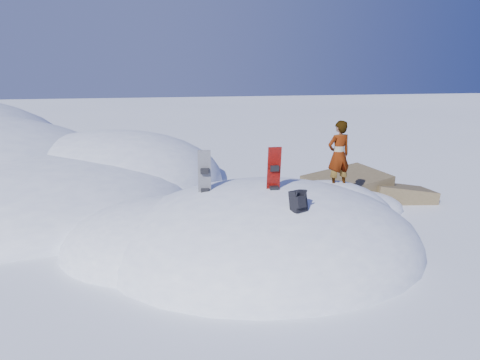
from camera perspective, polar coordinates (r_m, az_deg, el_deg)
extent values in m
plane|color=white|center=(10.48, 3.13, -8.45)|extent=(120.00, 120.00, 0.00)
ellipsoid|color=white|center=(10.48, 3.13, -8.45)|extent=(7.00, 6.00, 3.00)
ellipsoid|color=white|center=(10.66, -9.34, -8.22)|extent=(4.40, 4.00, 2.20)
ellipsoid|color=white|center=(11.78, 10.46, -6.16)|extent=(3.60, 3.20, 2.50)
ellipsoid|color=white|center=(15.16, -25.18, -2.83)|extent=(10.00, 9.00, 2.80)
ellipsoid|color=white|center=(17.27, -15.45, -0.19)|extent=(8.00, 8.00, 3.60)
ellipsoid|color=white|center=(14.12, -23.96, -3.84)|extent=(6.00, 5.00, 1.80)
cube|color=brown|center=(14.74, 12.80, -1.90)|extent=(2.82, 2.41, 1.62)
cube|color=brown|center=(15.23, 18.84, -2.59)|extent=(2.16, 1.80, 1.33)
cube|color=brown|center=(16.07, 12.82, -1.02)|extent=(2.08, 2.01, 1.10)
ellipsoid|color=white|center=(13.74, 13.11, -3.47)|extent=(3.20, 2.40, 1.00)
cube|color=#AA0E09|center=(9.65, 4.08, -0.18)|extent=(0.29, 0.25, 1.47)
cube|color=black|center=(9.53, 4.22, 1.47)|extent=(0.19, 0.13, 0.13)
cube|color=black|center=(9.63, 4.17, -1.11)|extent=(0.19, 0.13, 0.13)
cube|color=black|center=(9.87, -4.34, -0.49)|extent=(0.28, 0.12, 1.45)
cube|color=black|center=(9.75, -4.31, 1.08)|extent=(0.19, 0.14, 0.12)
cube|color=black|center=(9.85, -4.27, -1.39)|extent=(0.19, 0.14, 0.12)
cube|color=black|center=(8.82, 7.10, -2.56)|extent=(0.36, 0.34, 0.43)
cube|color=black|center=(8.70, 7.39, -2.66)|extent=(0.23, 0.19, 0.23)
cylinder|color=black|center=(8.66, 6.82, -2.11)|extent=(0.03, 0.16, 0.29)
cylinder|color=black|center=(8.72, 7.91, -2.03)|extent=(0.03, 0.16, 0.29)
cube|color=black|center=(8.87, -10.99, -12.26)|extent=(0.71, 0.69, 0.16)
cube|color=black|center=(9.01, -9.32, -11.25)|extent=(0.34, 0.26, 0.11)
imported|color=slate|center=(11.35, 11.94, 3.00)|extent=(0.65, 0.49, 1.64)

